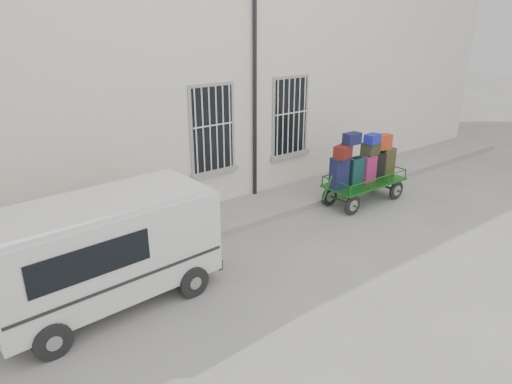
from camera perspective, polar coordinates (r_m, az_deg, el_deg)
The scene contains 5 objects.
ground at distance 10.83m, azimuth 5.27°, elevation -6.44°, with size 80.00×80.00×0.00m, color slate.
building at distance 14.28m, azimuth -9.72°, elevation 12.71°, with size 24.00×5.15×6.00m.
sidewalk at distance 12.34m, azimuth -1.62°, elevation -2.43°, with size 24.00×1.70×0.15m, color slate.
luggage_cart at distance 13.13m, azimuth 13.37°, elevation 2.95°, with size 2.88×1.12×2.13m.
van at distance 8.60m, azimuth -18.54°, elevation -6.48°, with size 4.13×2.04×2.03m.
Camera 1 is at (-6.61, -7.01, 4.95)m, focal length 32.00 mm.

